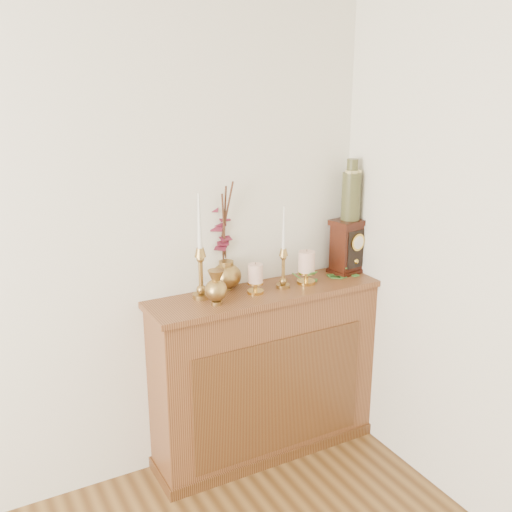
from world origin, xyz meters
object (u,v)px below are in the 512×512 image
ginger_jar (221,240)px  ceramic_vase (351,193)px  mantel_clock (349,246)px  candlestick_left (200,265)px  bud_vase (216,288)px  candlestick_center (283,262)px

ginger_jar → ceramic_vase: ceramic_vase is taller
ginger_jar → mantel_clock: size_ratio=1.89×
candlestick_left → ceramic_vase: ceramic_vase is taller
candlestick_left → ceramic_vase: bearing=-1.0°
ginger_jar → ceramic_vase: size_ratio=1.72×
bud_vase → mantel_clock: bearing=6.6°
ginger_jar → ceramic_vase: bearing=-8.6°
bud_vase → mantel_clock: (0.84, 0.10, 0.06)m
candlestick_center → ceramic_vase: ceramic_vase is taller
ginger_jar → mantel_clock: ginger_jar is taller
candlestick_left → bud_vase: candlestick_left is taller
bud_vase → ginger_jar: bearing=58.2°
candlestick_left → ceramic_vase: size_ratio=1.59×
candlestick_center → mantel_clock: 0.45m
candlestick_left → candlestick_center: (0.43, -0.06, -0.03)m
candlestick_left → bud_vase: size_ratio=3.02×
candlestick_center → mantel_clock: candlestick_center is taller
candlestick_left → mantel_clock: candlestick_left is taller
candlestick_left → ginger_jar: ginger_jar is taller
candlestick_center → ceramic_vase: (0.44, 0.05, 0.30)m
candlestick_center → bud_vase: (-0.40, -0.05, -0.05)m
mantel_clock → bud_vase: bearing=177.0°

